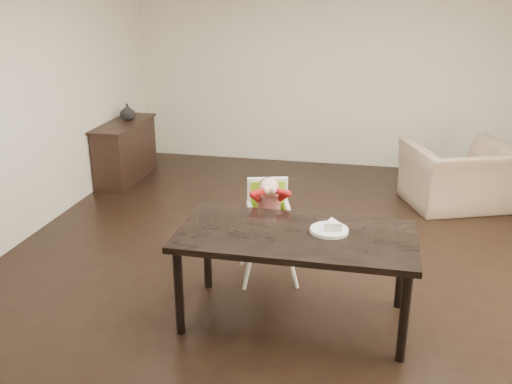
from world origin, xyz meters
TOP-DOWN VIEW (x-y plane):
  - ground at (0.00, 0.00)m, footprint 7.00×7.00m
  - room_walls at (0.00, 0.00)m, footprint 6.02×7.02m
  - dining_table at (-0.01, -0.82)m, footprint 1.80×0.90m
  - high_chair at (-0.35, -0.13)m, footprint 0.49×0.49m
  - plate at (0.24, -0.74)m, footprint 0.36×0.36m
  - armchair at (1.53, 2.05)m, footprint 1.35×1.12m
  - sideboard at (-2.78, 2.19)m, footprint 0.44×1.26m
  - vase at (-2.78, 2.36)m, footprint 0.26×0.27m

SIDE VIEW (x-z plane):
  - ground at x=0.00m, z-range 0.00..0.00m
  - sideboard at x=-2.78m, z-range 0.00..0.79m
  - armchair at x=1.53m, z-range 0.00..1.01m
  - dining_table at x=-0.01m, z-range 0.30..1.05m
  - high_chair at x=-0.35m, z-range 0.20..1.15m
  - plate at x=0.24m, z-range 0.74..0.82m
  - vase at x=-2.78m, z-range 0.79..1.00m
  - room_walls at x=0.00m, z-range 0.50..3.21m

